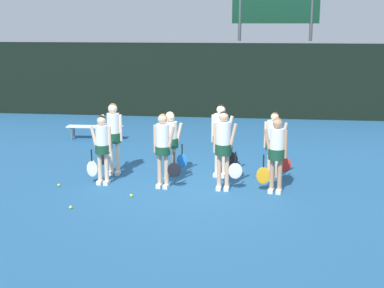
{
  "coord_description": "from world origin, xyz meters",
  "views": [
    {
      "loc": [
        1.49,
        -12.2,
        3.73
      ],
      "look_at": [
        0.02,
        -0.02,
        0.94
      ],
      "focal_mm": 50.0,
      "sensor_mm": 36.0,
      "label": 1
    }
  ],
  "objects_px": {
    "player_0": "(102,144)",
    "tennis_ball_2": "(131,195)",
    "player_4": "(113,132)",
    "player_3": "(276,149)",
    "tennis_ball_4": "(59,185)",
    "tennis_ball_0": "(93,162)",
    "player_5": "(170,138)",
    "bench_courtside": "(95,128)",
    "tennis_ball_1": "(165,178)",
    "player_1": "(163,144)",
    "scoreboard": "(275,17)",
    "player_7": "(274,140)",
    "tennis_ball_3": "(273,171)",
    "player_2": "(224,144)",
    "player_6": "(221,134)",
    "tennis_ball_5": "(71,207)"
  },
  "relations": [
    {
      "from": "bench_courtside",
      "to": "tennis_ball_4",
      "type": "bearing_deg",
      "value": -83.55
    },
    {
      "from": "tennis_ball_0",
      "to": "tennis_ball_2",
      "type": "relative_size",
      "value": 0.94
    },
    {
      "from": "tennis_ball_0",
      "to": "player_4",
      "type": "bearing_deg",
      "value": -48.87
    },
    {
      "from": "tennis_ball_5",
      "to": "tennis_ball_0",
      "type": "bearing_deg",
      "value": 99.93
    },
    {
      "from": "player_2",
      "to": "player_6",
      "type": "bearing_deg",
      "value": 99.67
    },
    {
      "from": "player_2",
      "to": "player_0",
      "type": "bearing_deg",
      "value": -179.67
    },
    {
      "from": "player_6",
      "to": "tennis_ball_3",
      "type": "bearing_deg",
      "value": 34.78
    },
    {
      "from": "player_0",
      "to": "tennis_ball_3",
      "type": "height_order",
      "value": "player_0"
    },
    {
      "from": "player_4",
      "to": "player_5",
      "type": "xyz_separation_m",
      "value": [
        1.43,
        0.02,
        -0.11
      ]
    },
    {
      "from": "player_5",
      "to": "player_4",
      "type": "bearing_deg",
      "value": 172.87
    },
    {
      "from": "player_4",
      "to": "tennis_ball_2",
      "type": "distance_m",
      "value": 2.19
    },
    {
      "from": "player_1",
      "to": "player_7",
      "type": "bearing_deg",
      "value": 28.01
    },
    {
      "from": "player_0",
      "to": "tennis_ball_2",
      "type": "bearing_deg",
      "value": -42.56
    },
    {
      "from": "tennis_ball_4",
      "to": "scoreboard",
      "type": "bearing_deg",
      "value": 65.49
    },
    {
      "from": "player_7",
      "to": "player_4",
      "type": "bearing_deg",
      "value": -171.31
    },
    {
      "from": "player_1",
      "to": "tennis_ball_3",
      "type": "xyz_separation_m",
      "value": [
        2.56,
        1.63,
        -0.99
      ]
    },
    {
      "from": "player_1",
      "to": "tennis_ball_3",
      "type": "bearing_deg",
      "value": 39.77
    },
    {
      "from": "player_2",
      "to": "tennis_ball_5",
      "type": "xyz_separation_m",
      "value": [
        -3.02,
        -1.67,
        -1.04
      ]
    },
    {
      "from": "player_1",
      "to": "tennis_ball_3",
      "type": "distance_m",
      "value": 3.19
    },
    {
      "from": "tennis_ball_1",
      "to": "tennis_ball_2",
      "type": "bearing_deg",
      "value": -109.92
    },
    {
      "from": "player_2",
      "to": "tennis_ball_2",
      "type": "relative_size",
      "value": 26.41
    },
    {
      "from": "player_0",
      "to": "bench_courtside",
      "type": "bearing_deg",
      "value": 111.61
    },
    {
      "from": "tennis_ball_1",
      "to": "tennis_ball_3",
      "type": "xyz_separation_m",
      "value": [
        2.64,
        1.01,
        -0.0
      ]
    },
    {
      "from": "tennis_ball_5",
      "to": "player_6",
      "type": "bearing_deg",
      "value": 43.56
    },
    {
      "from": "bench_courtside",
      "to": "tennis_ball_5",
      "type": "distance_m",
      "value": 6.72
    },
    {
      "from": "player_0",
      "to": "player_3",
      "type": "bearing_deg",
      "value": -0.05
    },
    {
      "from": "player_5",
      "to": "tennis_ball_4",
      "type": "xyz_separation_m",
      "value": [
        -2.45,
        -1.2,
        -0.93
      ]
    },
    {
      "from": "tennis_ball_0",
      "to": "tennis_ball_3",
      "type": "distance_m",
      "value": 4.85
    },
    {
      "from": "tennis_ball_1",
      "to": "tennis_ball_5",
      "type": "height_order",
      "value": "same"
    },
    {
      "from": "player_3",
      "to": "tennis_ball_4",
      "type": "relative_size",
      "value": 25.97
    },
    {
      "from": "player_2",
      "to": "tennis_ball_1",
      "type": "bearing_deg",
      "value": 159.58
    },
    {
      "from": "player_2",
      "to": "tennis_ball_2",
      "type": "bearing_deg",
      "value": -155.88
    },
    {
      "from": "player_0",
      "to": "player_1",
      "type": "distance_m",
      "value": 1.47
    },
    {
      "from": "scoreboard",
      "to": "tennis_ball_3",
      "type": "relative_size",
      "value": 75.56
    },
    {
      "from": "bench_courtside",
      "to": "tennis_ball_1",
      "type": "height_order",
      "value": "bench_courtside"
    },
    {
      "from": "player_2",
      "to": "tennis_ball_3",
      "type": "bearing_deg",
      "value": 56.66
    },
    {
      "from": "player_0",
      "to": "tennis_ball_2",
      "type": "xyz_separation_m",
      "value": [
        0.88,
        -0.89,
        -0.92
      ]
    },
    {
      "from": "player_0",
      "to": "player_1",
      "type": "xyz_separation_m",
      "value": [
        1.46,
        -0.11,
        0.06
      ]
    },
    {
      "from": "player_4",
      "to": "player_6",
      "type": "xyz_separation_m",
      "value": [
        2.67,
        0.12,
        0.0
      ]
    },
    {
      "from": "player_1",
      "to": "tennis_ball_2",
      "type": "xyz_separation_m",
      "value": [
        -0.58,
        -0.78,
        -0.99
      ]
    },
    {
      "from": "player_3",
      "to": "player_7",
      "type": "distance_m",
      "value": 1.02
    },
    {
      "from": "player_0",
      "to": "tennis_ball_0",
      "type": "bearing_deg",
      "value": 116.47
    },
    {
      "from": "player_4",
      "to": "tennis_ball_5",
      "type": "xyz_separation_m",
      "value": [
        -0.22,
        -2.63,
        -1.04
      ]
    },
    {
      "from": "bench_courtside",
      "to": "player_4",
      "type": "relative_size",
      "value": 1.02
    },
    {
      "from": "bench_courtside",
      "to": "tennis_ball_0",
      "type": "distance_m",
      "value": 3.08
    },
    {
      "from": "tennis_ball_3",
      "to": "tennis_ball_1",
      "type": "bearing_deg",
      "value": -159.03
    },
    {
      "from": "player_0",
      "to": "player_4",
      "type": "bearing_deg",
      "value": 89.58
    },
    {
      "from": "scoreboard",
      "to": "tennis_ball_4",
      "type": "distance_m",
      "value": 13.17
    },
    {
      "from": "player_4",
      "to": "tennis_ball_2",
      "type": "height_order",
      "value": "player_4"
    },
    {
      "from": "tennis_ball_0",
      "to": "tennis_ball_1",
      "type": "bearing_deg",
      "value": -30.84
    }
  ]
}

